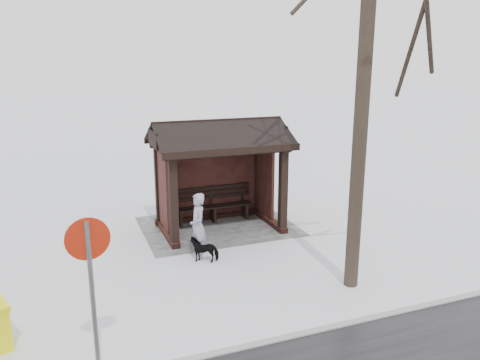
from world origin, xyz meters
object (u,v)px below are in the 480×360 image
(pedestrian, at_px, (198,226))
(dog, at_px, (205,249))
(road_sign, at_px, (90,265))
(bus_shelter, at_px, (217,152))

(pedestrian, relative_size, dog, 2.32)
(pedestrian, distance_m, road_sign, 4.57)
(dog, relative_size, road_sign, 0.28)
(bus_shelter, bearing_deg, pedestrian, 58.81)
(pedestrian, xyz_separation_m, dog, (-0.08, 0.25, -0.50))
(pedestrian, height_order, road_sign, road_sign)
(dog, distance_m, road_sign, 4.56)
(road_sign, bearing_deg, dog, -133.81)
(bus_shelter, bearing_deg, dog, 63.72)
(bus_shelter, relative_size, road_sign, 1.45)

